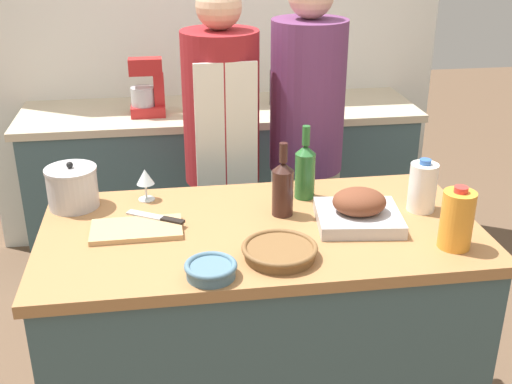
{
  "coord_description": "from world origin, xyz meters",
  "views": [
    {
      "loc": [
        -0.3,
        -1.93,
        1.92
      ],
      "look_at": [
        0.0,
        0.11,
        1.01
      ],
      "focal_mm": 45.0,
      "sensor_mm": 36.0,
      "label": 1
    }
  ],
  "objects_px": {
    "knife_chef": "(158,217)",
    "condiment_bottle_extra": "(187,96)",
    "stock_pot": "(72,187)",
    "condiment_bottle_tall": "(289,94)",
    "cutting_board": "(137,229)",
    "wine_bottle_green": "(305,170)",
    "mixing_bowl": "(211,269)",
    "stand_mixer": "(147,92)",
    "milk_jug": "(423,187)",
    "wine_glass_left": "(145,178)",
    "person_cook_guest": "(306,142)",
    "wicker_basket": "(280,251)",
    "wine_bottle_dark": "(283,187)",
    "juice_jug": "(457,219)",
    "person_cook_aproned": "(222,154)",
    "roasting_pan": "(359,211)",
    "condiment_bottle_short": "(275,87)"
  },
  "relations": [
    {
      "from": "knife_chef",
      "to": "condiment_bottle_extra",
      "type": "bearing_deg",
      "value": 82.7
    },
    {
      "from": "stock_pot",
      "to": "condiment_bottle_tall",
      "type": "xyz_separation_m",
      "value": [
        1.03,
        1.2,
        -0.02
      ]
    },
    {
      "from": "cutting_board",
      "to": "condiment_bottle_tall",
      "type": "bearing_deg",
      "value": 60.84
    },
    {
      "from": "wine_bottle_green",
      "to": "condiment_bottle_tall",
      "type": "height_order",
      "value": "wine_bottle_green"
    },
    {
      "from": "stock_pot",
      "to": "cutting_board",
      "type": "bearing_deg",
      "value": -46.21
    },
    {
      "from": "mixing_bowl",
      "to": "wine_bottle_green",
      "type": "xyz_separation_m",
      "value": [
        0.4,
        0.52,
        0.08
      ]
    },
    {
      "from": "stand_mixer",
      "to": "milk_jug",
      "type": "bearing_deg",
      "value": -53.93
    },
    {
      "from": "condiment_bottle_extra",
      "to": "milk_jug",
      "type": "bearing_deg",
      "value": -60.39
    },
    {
      "from": "wine_glass_left",
      "to": "person_cook_guest",
      "type": "bearing_deg",
      "value": 36.08
    },
    {
      "from": "wicker_basket",
      "to": "condiment_bottle_extra",
      "type": "distance_m",
      "value": 1.64
    },
    {
      "from": "wine_bottle_green",
      "to": "condiment_bottle_extra",
      "type": "relative_size",
      "value": 1.4
    },
    {
      "from": "knife_chef",
      "to": "wine_bottle_dark",
      "type": "bearing_deg",
      "value": 0.75
    },
    {
      "from": "mixing_bowl",
      "to": "wine_bottle_dark",
      "type": "relative_size",
      "value": 0.59
    },
    {
      "from": "condiment_bottle_extra",
      "to": "person_cook_guest",
      "type": "relative_size",
      "value": 0.12
    },
    {
      "from": "knife_chef",
      "to": "stand_mixer",
      "type": "relative_size",
      "value": 0.67
    },
    {
      "from": "person_cook_guest",
      "to": "stand_mixer",
      "type": "bearing_deg",
      "value": 127.81
    },
    {
      "from": "juice_jug",
      "to": "person_cook_aproned",
      "type": "bearing_deg",
      "value": 123.17
    },
    {
      "from": "mixing_bowl",
      "to": "milk_jug",
      "type": "xyz_separation_m",
      "value": [
        0.79,
        0.35,
        0.06
      ]
    },
    {
      "from": "juice_jug",
      "to": "cutting_board",
      "type": "bearing_deg",
      "value": 165.91
    },
    {
      "from": "roasting_pan",
      "to": "stand_mixer",
      "type": "relative_size",
      "value": 1.03
    },
    {
      "from": "cutting_board",
      "to": "condiment_bottle_tall",
      "type": "xyz_separation_m",
      "value": [
        0.8,
        1.44,
        0.05
      ]
    },
    {
      "from": "wine_bottle_green",
      "to": "condiment_bottle_extra",
      "type": "xyz_separation_m",
      "value": [
        -0.38,
        1.18,
        -0.02
      ]
    },
    {
      "from": "person_cook_guest",
      "to": "mixing_bowl",
      "type": "bearing_deg",
      "value": -129.23
    },
    {
      "from": "cutting_board",
      "to": "stand_mixer",
      "type": "bearing_deg",
      "value": 88.59
    },
    {
      "from": "juice_jug",
      "to": "knife_chef",
      "type": "bearing_deg",
      "value": 161.71
    },
    {
      "from": "cutting_board",
      "to": "stock_pot",
      "type": "height_order",
      "value": "stock_pot"
    },
    {
      "from": "cutting_board",
      "to": "wine_bottle_green",
      "type": "relative_size",
      "value": 1.09
    },
    {
      "from": "stand_mixer",
      "to": "person_cook_guest",
      "type": "xyz_separation_m",
      "value": [
        0.72,
        -0.58,
        -0.11
      ]
    },
    {
      "from": "condiment_bottle_extra",
      "to": "wine_bottle_green",
      "type": "bearing_deg",
      "value": -72.26
    },
    {
      "from": "juice_jug",
      "to": "condiment_bottle_tall",
      "type": "distance_m",
      "value": 1.7
    },
    {
      "from": "cutting_board",
      "to": "wine_bottle_green",
      "type": "height_order",
      "value": "wine_bottle_green"
    },
    {
      "from": "wine_bottle_green",
      "to": "condiment_bottle_short",
      "type": "bearing_deg",
      "value": 85.06
    },
    {
      "from": "person_cook_aproned",
      "to": "wicker_basket",
      "type": "bearing_deg",
      "value": -87.5
    },
    {
      "from": "juice_jug",
      "to": "wine_bottle_green",
      "type": "relative_size",
      "value": 0.74
    },
    {
      "from": "roasting_pan",
      "to": "person_cook_aproned",
      "type": "bearing_deg",
      "value": 116.49
    },
    {
      "from": "juice_jug",
      "to": "person_cook_aproned",
      "type": "xyz_separation_m",
      "value": [
        -0.65,
        0.99,
        -0.11
      ]
    },
    {
      "from": "juice_jug",
      "to": "stand_mixer",
      "type": "relative_size",
      "value": 0.69
    },
    {
      "from": "stock_pot",
      "to": "milk_jug",
      "type": "bearing_deg",
      "value": -9.71
    },
    {
      "from": "milk_jug",
      "to": "wine_bottle_green",
      "type": "bearing_deg",
      "value": 156.46
    },
    {
      "from": "wine_glass_left",
      "to": "condiment_bottle_short",
      "type": "distance_m",
      "value": 1.4
    },
    {
      "from": "wicker_basket",
      "to": "knife_chef",
      "type": "xyz_separation_m",
      "value": [
        -0.37,
        0.3,
        -0.0
      ]
    },
    {
      "from": "condiment_bottle_tall",
      "to": "condiment_bottle_short",
      "type": "height_order",
      "value": "condiment_bottle_short"
    },
    {
      "from": "roasting_pan",
      "to": "juice_jug",
      "type": "height_order",
      "value": "juice_jug"
    },
    {
      "from": "roasting_pan",
      "to": "stock_pot",
      "type": "bearing_deg",
      "value": 163.69
    },
    {
      "from": "wicker_basket",
      "to": "condiment_bottle_extra",
      "type": "height_order",
      "value": "condiment_bottle_extra"
    },
    {
      "from": "milk_jug",
      "to": "stand_mixer",
      "type": "distance_m",
      "value": 1.66
    },
    {
      "from": "mixing_bowl",
      "to": "juice_jug",
      "type": "xyz_separation_m",
      "value": [
        0.79,
        0.07,
        0.07
      ]
    },
    {
      "from": "wicker_basket",
      "to": "wine_bottle_dark",
      "type": "distance_m",
      "value": 0.32
    },
    {
      "from": "stock_pot",
      "to": "condiment_bottle_short",
      "type": "distance_m",
      "value": 1.56
    },
    {
      "from": "knife_chef",
      "to": "stock_pot",
      "type": "bearing_deg",
      "value": 148.78
    }
  ]
}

